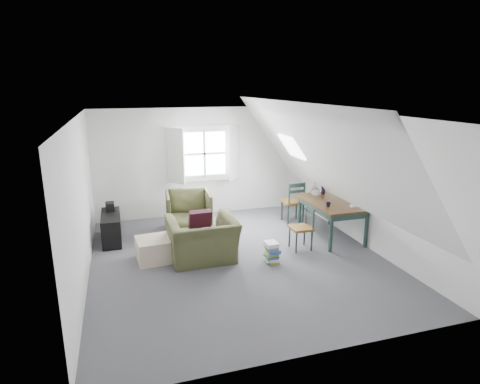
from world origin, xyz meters
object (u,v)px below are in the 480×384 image
object	(u,v)px
armchair_far	(189,230)
media_shelf	(111,229)
dining_chair_far	(293,201)
magazine_stack	(272,252)
armchair_near	(203,259)
dining_table	(332,206)
dining_chair_near	(303,227)
ottoman	(155,249)

from	to	relation	value
armchair_far	media_shelf	bearing A→B (deg)	-168.75
dining_chair_far	magazine_stack	bearing A→B (deg)	50.83
armchair_near	media_shelf	world-z (taller)	media_shelf
dining_table	dining_chair_far	bearing A→B (deg)	112.55
armchair_near	dining_chair_near	xyz separation A→B (m)	(1.89, -0.05, 0.42)
armchair_far	dining_chair_near	distance (m)	2.49
dining_chair_near	magazine_stack	size ratio (longest dim) A/B	2.28
dining_chair_far	magazine_stack	world-z (taller)	dining_chair_far
armchair_far	dining_chair_far	world-z (taller)	dining_chair_far
dining_table	magazine_stack	size ratio (longest dim) A/B	4.20
dining_chair_near	magazine_stack	distance (m)	0.89
armchair_far	dining_chair_near	bearing A→B (deg)	-36.33
media_shelf	dining_chair_near	bearing A→B (deg)	-23.34
armchair_far	ottoman	size ratio (longest dim) A/B	1.55
ottoman	dining_chair_far	distance (m)	3.37
dining_table	dining_chair_far	world-z (taller)	dining_chair_far
armchair_far	magazine_stack	size ratio (longest dim) A/B	2.60
dining_chair_far	dining_chair_near	world-z (taller)	dining_chair_far
armchair_far	dining_chair_far	xyz separation A→B (m)	(2.32, -0.18, 0.49)
dining_table	magazine_stack	distance (m)	1.80
armchair_far	ottoman	world-z (taller)	armchair_far
magazine_stack	dining_chair_near	bearing A→B (deg)	27.43
armchair_near	dining_chair_near	bearing A→B (deg)	177.59
ottoman	magazine_stack	bearing A→B (deg)	-18.94
media_shelf	magazine_stack	size ratio (longest dim) A/B	2.97
magazine_stack	ottoman	bearing A→B (deg)	161.06
ottoman	dining_chair_near	xyz separation A→B (m)	(2.70, -0.27, 0.22)
armchair_near	dining_chair_far	world-z (taller)	dining_chair_far
ottoman	magazine_stack	world-z (taller)	ottoman
ottoman	media_shelf	xyz separation A→B (m)	(-0.73, 1.15, 0.04)
ottoman	dining_table	xyz separation A→B (m)	(3.50, 0.10, 0.45)
armchair_near	magazine_stack	distance (m)	1.23
dining_chair_far	media_shelf	world-z (taller)	dining_chair_far
armchair_near	magazine_stack	bearing A→B (deg)	157.71
armchair_near	dining_chair_far	distance (m)	2.76
dining_chair_far	magazine_stack	distance (m)	2.21
magazine_stack	dining_chair_far	bearing A→B (deg)	56.23
armchair_far	media_shelf	world-z (taller)	media_shelf
dining_chair_near	ottoman	bearing A→B (deg)	-107.88
dining_table	media_shelf	size ratio (longest dim) A/B	1.42
ottoman	dining_table	bearing A→B (deg)	1.64
dining_chair_near	media_shelf	xyz separation A→B (m)	(-3.42, 1.42, -0.18)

